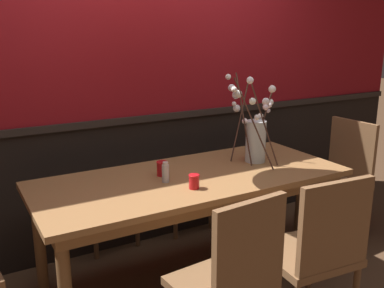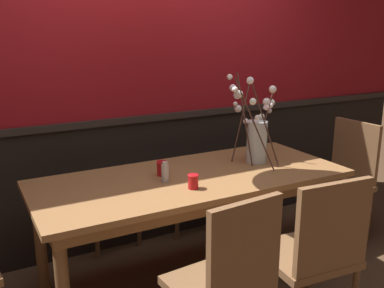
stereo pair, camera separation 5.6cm
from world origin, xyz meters
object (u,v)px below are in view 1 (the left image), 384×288
vase_with_blossoms (255,135)px  candle_holder_nearer_edge (194,181)px  chair_near_side_left (231,281)px  chair_head_east_end (341,174)px  dining_table (192,187)px  candle_holder_nearer_center (162,168)px  condiment_bottle (165,173)px  chair_far_side_right (177,167)px  chair_far_side_left (101,177)px  chair_near_side_right (316,249)px

vase_with_blossoms → candle_holder_nearer_edge: (-0.64, -0.26, -0.15)m
chair_near_side_left → candle_holder_nearer_edge: chair_near_side_left is taller
chair_near_side_left → vase_with_blossoms: vase_with_blossoms is taller
chair_head_east_end → candle_holder_nearer_edge: (-1.50, -0.22, 0.27)m
dining_table → chair_head_east_end: 1.40m
candle_holder_nearer_center → condiment_bottle: (-0.03, -0.12, 0.01)m
chair_head_east_end → chair_far_side_right: size_ratio=1.03×
chair_head_east_end → candle_holder_nearer_center: 1.59m
chair_far_side_left → condiment_bottle: chair_far_side_left is taller
dining_table → candle_holder_nearer_center: 0.23m
chair_near_side_left → chair_near_side_right: bearing=2.4°
condiment_bottle → vase_with_blossoms: bearing=6.1°
candle_holder_nearer_center → chair_near_side_right: bearing=-63.1°
chair_near_side_left → chair_far_side_right: (0.61, 1.70, -0.02)m
vase_with_blossoms → chair_near_side_left: bearing=-131.9°
chair_near_side_left → dining_table: bearing=72.2°
chair_head_east_end → vase_with_blossoms: bearing=177.0°
dining_table → candle_holder_nearer_edge: (-0.11, -0.21, 0.13)m
candle_holder_nearer_center → vase_with_blossoms: bearing=-3.5°
chair_near_side_left → condiment_bottle: chair_near_side_left is taller
chair_far_side_left → candle_holder_nearer_center: (0.17, -0.78, 0.27)m
chair_near_side_right → chair_head_east_end: (1.10, 0.83, -0.01)m
vase_with_blossoms → condiment_bottle: size_ratio=4.91×
chair_near_side_right → chair_head_east_end: 1.38m
dining_table → chair_far_side_right: bearing=68.6°
candle_holder_nearer_center → candle_holder_nearer_edge: (0.06, -0.31, -0.00)m
chair_near_side_left → chair_head_east_end: bearing=27.1°
chair_far_side_right → condiment_bottle: bearing=-121.4°
dining_table → chair_far_side_right: (0.34, 0.85, -0.16)m
vase_with_blossoms → condiment_bottle: (-0.74, -0.08, -0.14)m
dining_table → vase_with_blossoms: 0.60m
dining_table → chair_far_side_left: chair_far_side_left is taller
chair_head_east_end → candle_holder_nearer_edge: size_ratio=10.95×
dining_table → condiment_bottle: condiment_bottle is taller
chair_far_side_right → candle_holder_nearer_edge: (-0.44, -1.07, 0.28)m
chair_far_side_left → candle_holder_nearer_center: bearing=-77.9°
chair_near_side_right → candle_holder_nearer_edge: chair_near_side_right is taller
dining_table → candle_holder_nearer_center: candle_holder_nearer_center is taller
chair_near_side_right → candle_holder_nearer_edge: size_ratio=10.94×
chair_head_east_end → chair_near_side_left: chair_near_side_left is taller
chair_far_side_right → vase_with_blossoms: 0.93m
vase_with_blossoms → chair_near_side_right: bearing=-105.4°
chair_near_side_left → chair_far_side_right: 1.80m
chair_head_east_end → chair_far_side_right: 1.36m
vase_with_blossoms → candle_holder_nearer_center: vase_with_blossoms is taller
chair_near_side_right → condiment_bottle: size_ratio=7.36×
chair_near_side_left → vase_with_blossoms: 1.27m
dining_table → chair_head_east_end: bearing=0.3°
dining_table → chair_near_side_right: 0.88m
chair_far_side_right → candle_holder_nearer_edge: size_ratio=10.65×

